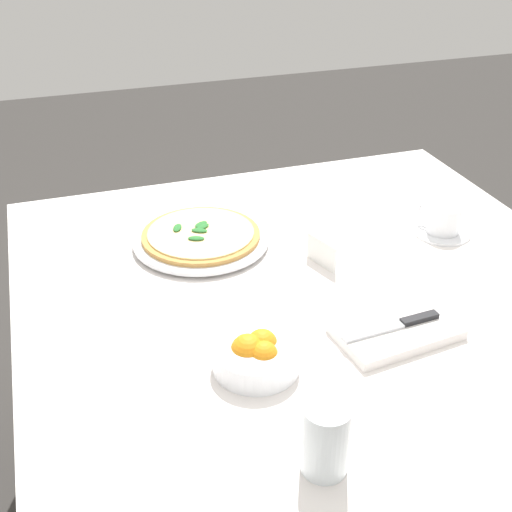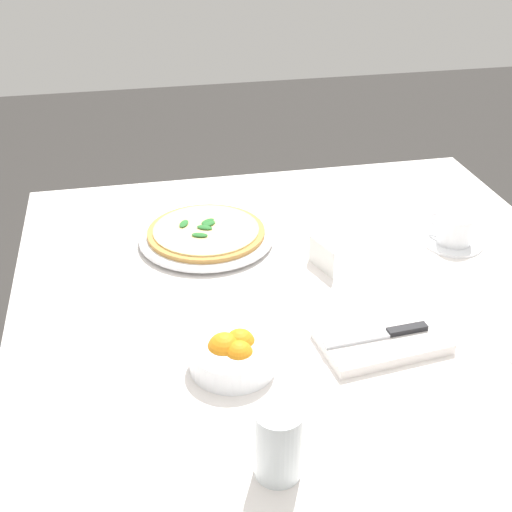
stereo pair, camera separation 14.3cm
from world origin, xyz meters
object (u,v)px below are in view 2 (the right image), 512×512
at_px(pizza_plate, 206,237).
at_px(water_glass_center_back, 278,447).
at_px(dinner_knife, 381,334).
at_px(menu_card, 322,257).
at_px(napkin_folded, 382,340).
at_px(citrus_bowl, 233,354).
at_px(coffee_cup_right_edge, 455,231).
at_px(pizza, 206,231).

relative_size(pizza_plate, water_glass_center_back, 2.70).
distance_m(dinner_knife, menu_card, 0.27).
bearing_deg(menu_card, napkin_folded, 168.63).
distance_m(pizza_plate, dinner_knife, 0.51).
height_order(dinner_knife, citrus_bowl, citrus_bowl).
distance_m(coffee_cup_right_edge, water_glass_center_back, 0.77).
bearing_deg(water_glass_center_back, napkin_folded, -135.53).
bearing_deg(napkin_folded, dinner_knife, -2.46).
relative_size(pizza_plate, menu_card, 3.51).
relative_size(pizza_plate, dinner_knife, 1.56).
bearing_deg(napkin_folded, menu_card, -89.92).
xyz_separation_m(pizza, coffee_cup_right_edge, (-0.54, 0.13, 0.01)).
relative_size(pizza_plate, napkin_folded, 1.30).
relative_size(dinner_knife, citrus_bowl, 1.31).
relative_size(coffee_cup_right_edge, menu_card, 1.50).
relative_size(water_glass_center_back, dinner_knife, 0.58).
bearing_deg(citrus_bowl, napkin_folded, -179.12).
relative_size(napkin_folded, citrus_bowl, 1.56).
distance_m(water_glass_center_back, citrus_bowl, 0.24).
bearing_deg(pizza_plate, napkin_folded, 119.83).
xyz_separation_m(napkin_folded, menu_card, (0.03, -0.27, 0.02)).
height_order(water_glass_center_back, dinner_knife, water_glass_center_back).
height_order(napkin_folded, dinner_knife, dinner_knife).
bearing_deg(pizza_plate, water_glass_center_back, 90.36).
xyz_separation_m(citrus_bowl, menu_card, (-0.24, -0.27, 0.00)).
bearing_deg(citrus_bowl, pizza, -92.20).
bearing_deg(pizza, napkin_folded, 119.84).
height_order(coffee_cup_right_edge, menu_card, coffee_cup_right_edge).
xyz_separation_m(pizza, citrus_bowl, (0.02, 0.44, 0.00)).
bearing_deg(dinner_knife, menu_card, -88.05).
distance_m(pizza_plate, pizza, 0.01).
bearing_deg(dinner_knife, napkin_folded, 180.00).
height_order(pizza_plate, napkin_folded, napkin_folded).
height_order(pizza, dinner_knife, pizza).
bearing_deg(water_glass_center_back, dinner_knife, -135.23).
bearing_deg(pizza_plate, menu_card, 142.42).
bearing_deg(citrus_bowl, coffee_cup_right_edge, -150.36).
relative_size(citrus_bowl, menu_card, 1.73).
relative_size(coffee_cup_right_edge, water_glass_center_back, 1.15).
xyz_separation_m(pizza_plate, coffee_cup_right_edge, (-0.54, 0.13, 0.02)).
distance_m(coffee_cup_right_edge, napkin_folded, 0.43).
distance_m(pizza_plate, menu_card, 0.28).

